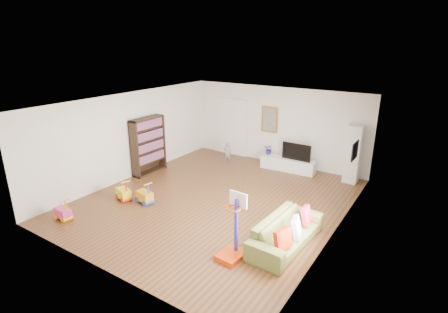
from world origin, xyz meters
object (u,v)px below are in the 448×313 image
Objects in this scene: media_console at (288,164)px; sofa at (286,232)px; bookshelf at (148,146)px; basketball_hoop at (231,227)px.

sofa reaches higher than media_console.
bookshelf reaches higher than basketball_hoop.
media_console is at bearing 25.81° from sofa.
media_console is at bearing 106.13° from basketball_hoop.
bookshelf is at bearing 77.45° from sofa.
media_console is 0.86× the size of sofa.
media_console is 4.60m from sofa.
media_console is 4.69m from bookshelf.
basketball_hoop is (1.06, -5.29, 0.48)m from media_console.
bookshelf reaches higher than media_console.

